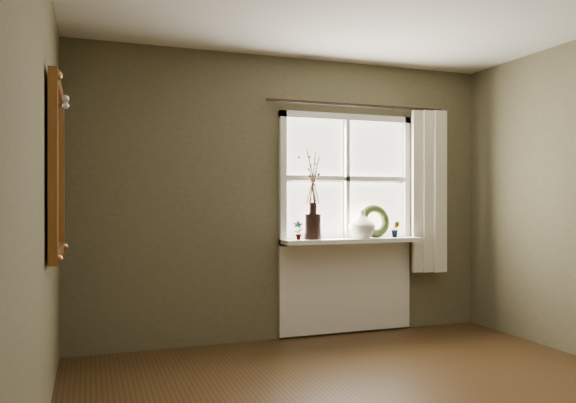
# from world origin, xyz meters

# --- Properties ---
(wall_back) EXTENTS (4.00, 0.10, 2.60)m
(wall_back) POSITION_xyz_m (0.00, 2.30, 1.30)
(wall_back) COLOR brown
(wall_back) RESTS_ON ground
(wall_left) EXTENTS (0.10, 4.50, 2.60)m
(wall_left) POSITION_xyz_m (-2.05, 0.00, 1.30)
(wall_left) COLOR brown
(wall_left) RESTS_ON ground
(window_frame) EXTENTS (1.36, 0.06, 1.24)m
(window_frame) POSITION_xyz_m (0.55, 2.23, 1.48)
(window_frame) COLOR white
(window_frame) RESTS_ON wall_back
(window_sill) EXTENTS (1.36, 0.26, 0.04)m
(window_sill) POSITION_xyz_m (0.55, 2.12, 0.90)
(window_sill) COLOR white
(window_sill) RESTS_ON wall_back
(window_apron) EXTENTS (1.36, 0.04, 0.88)m
(window_apron) POSITION_xyz_m (0.55, 2.23, 0.46)
(window_apron) COLOR white
(window_apron) RESTS_ON ground
(dark_jug) EXTENTS (0.21, 0.21, 0.24)m
(dark_jug) POSITION_xyz_m (0.16, 2.12, 1.04)
(dark_jug) COLOR black
(dark_jug) RESTS_ON window_sill
(cream_vase) EXTENTS (0.32, 0.32, 0.26)m
(cream_vase) POSITION_xyz_m (0.66, 2.12, 1.05)
(cream_vase) COLOR silver
(cream_vase) RESTS_ON window_sill
(wreath) EXTENTS (0.33, 0.17, 0.33)m
(wreath) POSITION_xyz_m (0.81, 2.16, 1.04)
(wreath) COLOR #374820
(wreath) RESTS_ON window_sill
(potted_plant_left) EXTENTS (0.10, 0.08, 0.17)m
(potted_plant_left) POSITION_xyz_m (0.01, 2.12, 1.01)
(potted_plant_left) COLOR #374820
(potted_plant_left) RESTS_ON window_sill
(potted_plant_right) EXTENTS (0.11, 0.10, 0.16)m
(potted_plant_right) POSITION_xyz_m (1.02, 2.12, 1.00)
(potted_plant_right) COLOR #374820
(potted_plant_right) RESTS_ON window_sill
(curtain) EXTENTS (0.36, 0.12, 1.59)m
(curtain) POSITION_xyz_m (1.39, 2.13, 1.37)
(curtain) COLOR silver
(curtain) RESTS_ON wall_back
(curtain_rod) EXTENTS (1.84, 0.03, 0.03)m
(curtain_rod) POSITION_xyz_m (0.65, 2.17, 2.18)
(curtain_rod) COLOR black
(curtain_rod) RESTS_ON wall_back
(gilt_mirror) EXTENTS (0.10, 0.92, 1.09)m
(gilt_mirror) POSITION_xyz_m (-1.96, 1.13, 1.47)
(gilt_mirror) COLOR white
(gilt_mirror) RESTS_ON wall_left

